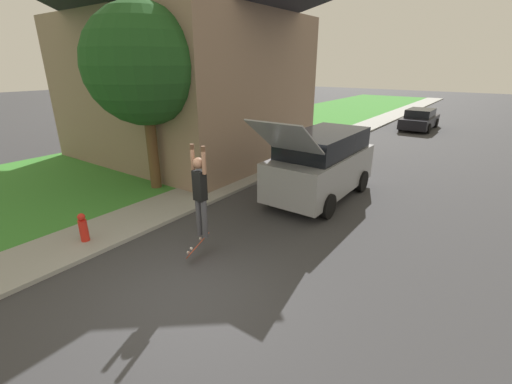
% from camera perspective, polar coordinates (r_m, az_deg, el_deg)
% --- Properties ---
extents(ground_plane, '(120.00, 120.00, 0.00)m').
position_cam_1_polar(ground_plane, '(6.97, -11.69, -16.44)').
color(ground_plane, '#333335').
extents(lawn, '(10.00, 80.00, 0.08)m').
position_cam_1_polar(lawn, '(16.13, -15.52, 5.06)').
color(lawn, '#387F2D').
rests_on(lawn, ground_plane).
extents(sidewalk, '(1.80, 80.00, 0.10)m').
position_cam_1_polar(sidewalk, '(13.09, -3.25, 2.29)').
color(sidewalk, gray).
rests_on(sidewalk, ground_plane).
extents(house, '(10.11, 8.51, 8.64)m').
position_cam_1_polar(house, '(16.65, -12.17, 21.61)').
color(house, '#89705B').
rests_on(house, lawn).
extents(lawn_tree_near, '(3.69, 3.69, 5.87)m').
position_cam_1_polar(lawn_tree_near, '(11.90, -18.24, 19.31)').
color(lawn_tree_near, brown).
rests_on(lawn_tree_near, lawn).
extents(suv_parked, '(2.06, 5.15, 2.85)m').
position_cam_1_polar(suv_parked, '(11.22, 10.84, 4.66)').
color(suv_parked, gray).
rests_on(suv_parked, ground_plane).
extents(car_down_street, '(1.87, 4.35, 1.34)m').
position_cam_1_polar(car_down_street, '(25.96, 25.61, 10.86)').
color(car_down_street, black).
rests_on(car_down_street, ground_plane).
extents(skateboarder, '(0.41, 0.24, 2.06)m').
position_cam_1_polar(skateboarder, '(7.36, -9.31, 0.22)').
color(skateboarder, '#38383D').
rests_on(skateboarder, ground_plane).
extents(skateboard, '(0.33, 0.81, 0.33)m').
position_cam_1_polar(skateboard, '(7.91, -9.67, -8.68)').
color(skateboard, '#B73D23').
rests_on(skateboard, ground_plane).
extents(fire_hydrant, '(0.20, 0.20, 0.72)m').
position_cam_1_polar(fire_hydrant, '(9.28, -26.84, -5.32)').
color(fire_hydrant, red).
rests_on(fire_hydrant, sidewalk).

